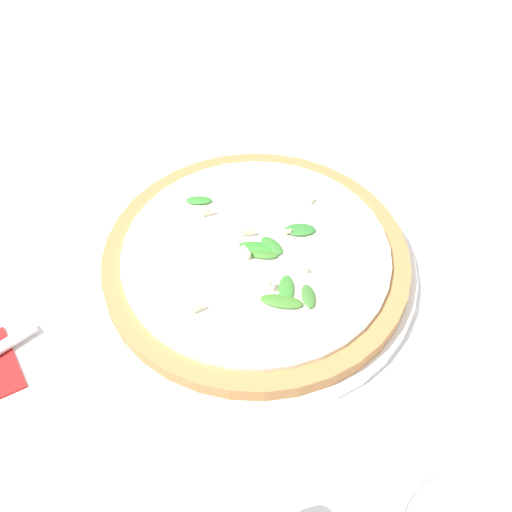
% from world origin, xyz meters
% --- Properties ---
extents(ground_plane, '(6.00, 6.00, 0.00)m').
position_xyz_m(ground_plane, '(0.00, 0.00, 0.00)').
color(ground_plane, silver).
extents(pizza_arugula_main, '(0.36, 0.36, 0.05)m').
position_xyz_m(pizza_arugula_main, '(-0.03, 0.01, 0.02)').
color(pizza_arugula_main, white).
rests_on(pizza_arugula_main, ground_plane).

